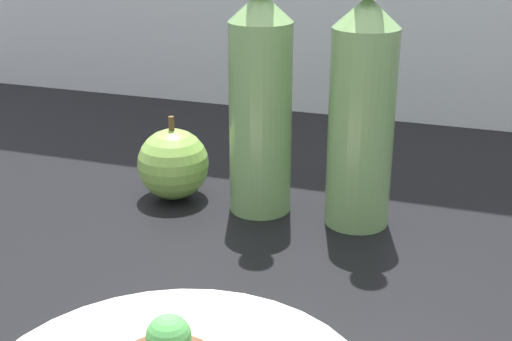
% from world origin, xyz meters
% --- Properties ---
extents(ground_plane, '(1.80, 1.10, 0.04)m').
position_xyz_m(ground_plane, '(0.00, 0.00, -0.02)').
color(ground_plane, black).
extents(cider_bottle_left, '(0.06, 0.06, 0.31)m').
position_xyz_m(cider_bottle_left, '(-0.06, 0.16, 0.12)').
color(cider_bottle_left, '#729E5B').
rests_on(cider_bottle_left, ground_plane).
extents(cider_bottle_right, '(0.06, 0.06, 0.31)m').
position_xyz_m(cider_bottle_right, '(0.04, 0.16, 0.12)').
color(cider_bottle_right, '#729E5B').
rests_on(cider_bottle_right, ground_plane).
extents(apple, '(0.08, 0.08, 0.09)m').
position_xyz_m(apple, '(-0.16, 0.16, 0.04)').
color(apple, '#84B74C').
rests_on(apple, ground_plane).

